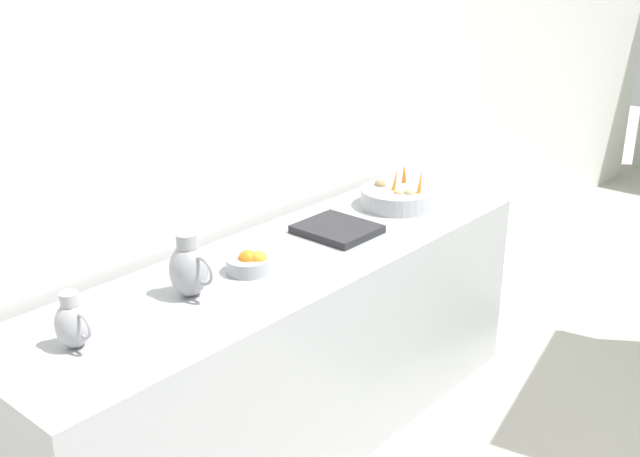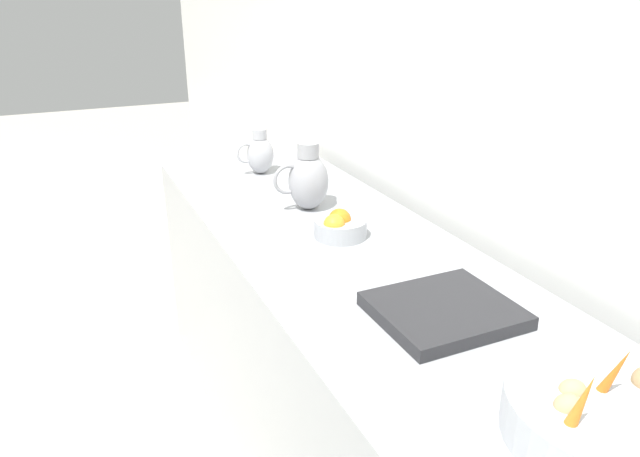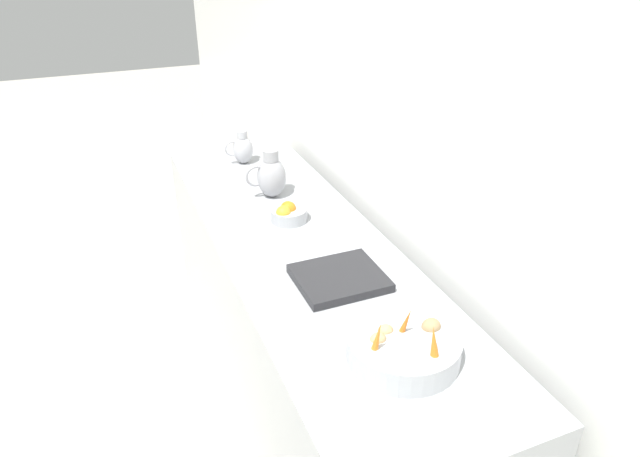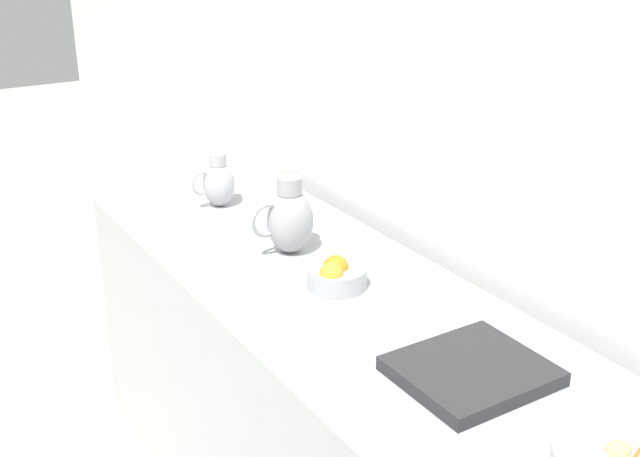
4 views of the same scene
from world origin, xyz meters
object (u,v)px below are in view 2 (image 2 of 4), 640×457
at_px(metal_pitcher_short, 260,154).
at_px(orange_bowl, 339,226).
at_px(metal_pitcher_tall, 308,180).
at_px(vegetable_colander, 607,418).

bearing_deg(metal_pitcher_short, orange_bowl, 89.78).
bearing_deg(orange_bowl, metal_pitcher_tall, -92.87).
bearing_deg(metal_pitcher_tall, vegetable_colander, 90.26).
height_order(vegetable_colander, metal_pitcher_tall, metal_pitcher_tall).
distance_m(vegetable_colander, metal_pitcher_tall, 1.36).
xyz_separation_m(vegetable_colander, metal_pitcher_short, (0.02, -1.86, 0.04)).
bearing_deg(orange_bowl, vegetable_colander, 91.14).
xyz_separation_m(metal_pitcher_tall, metal_pitcher_short, (0.01, -0.51, -0.02)).
distance_m(metal_pitcher_tall, metal_pitcher_short, 0.51).
xyz_separation_m(orange_bowl, metal_pitcher_short, (-0.00, -0.80, 0.05)).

